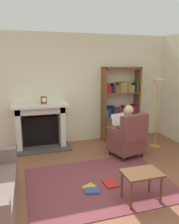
% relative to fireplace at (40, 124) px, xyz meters
% --- Properties ---
extents(ground, '(14.00, 14.00, 0.00)m').
position_rel_fireplace_xyz_m(ground, '(0.77, -2.30, -0.58)').
color(ground, brown).
extents(back_wall, '(5.60, 0.10, 2.70)m').
position_rel_fireplace_xyz_m(back_wall, '(0.77, 0.25, 0.77)').
color(back_wall, beige).
rests_on(back_wall, ground).
extents(area_rug, '(2.40, 1.80, 0.01)m').
position_rel_fireplace_xyz_m(area_rug, '(0.77, -2.00, -0.57)').
color(area_rug, brown).
rests_on(area_rug, ground).
extents(fireplace, '(1.32, 0.64, 1.08)m').
position_rel_fireplace_xyz_m(fireplace, '(0.00, 0.00, 0.00)').
color(fireplace, '#4C4742').
rests_on(fireplace, ground).
extents(mantel_clock, '(0.14, 0.14, 0.17)m').
position_rel_fireplace_xyz_m(mantel_clock, '(0.09, -0.10, 0.59)').
color(mantel_clock, brown).
rests_on(mantel_clock, fireplace).
extents(bookshelf, '(0.99, 0.32, 1.90)m').
position_rel_fireplace_xyz_m(bookshelf, '(2.07, 0.04, 0.34)').
color(bookshelf, brown).
rests_on(bookshelf, ground).
extents(armchair_reading, '(0.78, 0.76, 0.97)m').
position_rel_fireplace_xyz_m(armchair_reading, '(1.74, -1.13, -0.15)').
color(armchair_reading, '#331E14').
rests_on(armchair_reading, ground).
extents(seated_reader, '(0.45, 0.58, 1.14)m').
position_rel_fireplace_xyz_m(seated_reader, '(1.71, -1.01, 0.05)').
color(seated_reader, white).
rests_on(seated_reader, ground).
extents(side_table, '(0.56, 0.39, 0.46)m').
position_rel_fireplace_xyz_m(side_table, '(1.19, -2.65, -0.19)').
color(side_table, brown).
rests_on(side_table, ground).
extents(scattered_books, '(0.60, 0.38, 0.04)m').
position_rel_fireplace_xyz_m(scattered_books, '(0.73, -2.15, -0.55)').
color(scattered_books, '#334CA5').
rests_on(scattered_books, area_rug).
extents(floor_lamp, '(0.32, 0.32, 1.64)m').
position_rel_fireplace_xyz_m(floor_lamp, '(2.64, -0.79, 0.81)').
color(floor_lamp, '#B7933F').
rests_on(floor_lamp, ground).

